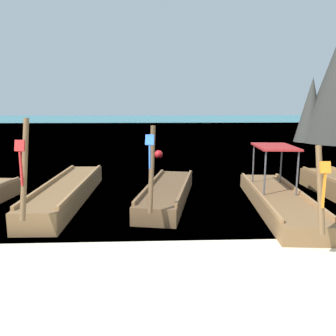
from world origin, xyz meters
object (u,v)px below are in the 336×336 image
object	(u,v)px
longtail_boat_blue_ribbon	(167,193)
mooring_buoy_near	(159,154)
longtail_boat_orange_ribbon	(278,199)
longtail_boat_red_ribbon	(67,192)

from	to	relation	value
longtail_boat_blue_ribbon	mooring_buoy_near	bearing A→B (deg)	90.81
longtail_boat_blue_ribbon	mooring_buoy_near	size ratio (longest dim) A/B	11.12
longtail_boat_orange_ribbon	longtail_boat_blue_ribbon	bearing A→B (deg)	163.20
longtail_boat_red_ribbon	longtail_boat_orange_ribbon	bearing A→B (deg)	-9.87
longtail_boat_blue_ribbon	longtail_boat_red_ribbon	bearing A→B (deg)	177.44
longtail_boat_red_ribbon	longtail_boat_blue_ribbon	world-z (taller)	longtail_boat_red_ribbon
mooring_buoy_near	longtail_boat_orange_ribbon	bearing A→B (deg)	-71.55
longtail_boat_blue_ribbon	mooring_buoy_near	distance (m)	9.16
longtail_boat_red_ribbon	longtail_boat_orange_ribbon	size ratio (longest dim) A/B	1.09
longtail_boat_blue_ribbon	mooring_buoy_near	world-z (taller)	longtail_boat_blue_ribbon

